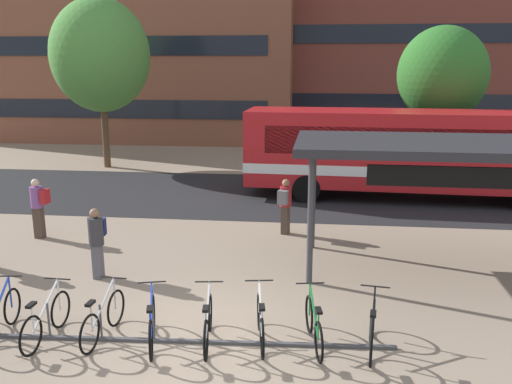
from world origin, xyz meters
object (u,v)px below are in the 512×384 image
(commuter_red_pack_2, at_px, (38,204))
(transit_shelter, at_px, (455,150))
(parked_bicycle_white_3, at_px, (46,320))
(commuter_grey_pack_3, at_px, (285,203))
(parked_bicycle_blue_2, at_px, (0,317))
(street_tree_1, at_px, (442,75))
(commuter_navy_pack_0, at_px, (97,238))
(parked_bicycle_blue_5, at_px, (152,325))
(parked_bicycle_silver_6, at_px, (208,324))
(parked_bicycle_black_9, at_px, (373,330))
(parked_bicycle_silver_4, at_px, (103,319))
(parked_bicycle_green_8, at_px, (314,326))
(city_bus, at_px, (414,151))
(street_tree_0, at_px, (100,55))
(parked_bicycle_white_7, at_px, (261,323))

(commuter_red_pack_2, bearing_deg, transit_shelter, 176.97)
(parked_bicycle_white_3, relative_size, transit_shelter, 0.24)
(transit_shelter, xyz_separation_m, commuter_grey_pack_3, (-4.01, 2.39, -2.01))
(parked_bicycle_blue_2, bearing_deg, commuter_red_pack_2, 13.96)
(parked_bicycle_blue_2, distance_m, street_tree_1, 18.43)
(commuter_navy_pack_0, distance_m, commuter_red_pack_2, 3.79)
(commuter_navy_pack_0, bearing_deg, parked_bicycle_blue_5, 33.72)
(parked_bicycle_white_3, height_order, parked_bicycle_silver_6, same)
(parked_bicycle_blue_2, bearing_deg, parked_bicycle_black_9, -94.71)
(parked_bicycle_silver_6, distance_m, commuter_red_pack_2, 7.97)
(parked_bicycle_silver_4, xyz_separation_m, parked_bicycle_blue_5, (0.94, -0.11, 0.00))
(parked_bicycle_white_3, distance_m, commuter_navy_pack_0, 2.98)
(parked_bicycle_silver_6, height_order, street_tree_1, street_tree_1)
(parked_bicycle_blue_5, height_order, commuter_red_pack_2, commuter_red_pack_2)
(parked_bicycle_blue_2, bearing_deg, parked_bicycle_silver_4, -92.67)
(parked_bicycle_green_8, bearing_deg, parked_bicycle_silver_4, 82.35)
(parked_bicycle_green_8, distance_m, commuter_navy_pack_0, 5.66)
(city_bus, xyz_separation_m, parked_bicycle_green_8, (-3.52, -10.99, -1.39))
(parked_bicycle_silver_4, distance_m, transit_shelter, 8.42)
(parked_bicycle_blue_2, distance_m, transit_shelter, 10.10)
(parked_bicycle_blue_5, distance_m, commuter_red_pack_2, 7.37)
(city_bus, xyz_separation_m, parked_bicycle_blue_5, (-6.37, -11.26, -1.39))
(parked_bicycle_black_9, height_order, street_tree_0, street_tree_0)
(commuter_red_pack_2, height_order, street_tree_0, street_tree_0)
(parked_bicycle_white_7, xyz_separation_m, commuter_red_pack_2, (-6.84, 5.15, 0.61))
(parked_bicycle_black_9, distance_m, street_tree_1, 15.28)
(parked_bicycle_white_3, bearing_deg, transit_shelter, -59.83)
(street_tree_1, bearing_deg, street_tree_0, 174.30)
(commuter_navy_pack_0, bearing_deg, transit_shelter, 95.81)
(parked_bicycle_black_9, bearing_deg, transit_shelter, -20.82)
(parked_bicycle_silver_6, xyz_separation_m, street_tree_0, (-8.06, 15.80, 4.81))
(parked_bicycle_white_7, height_order, commuter_grey_pack_3, commuter_grey_pack_3)
(street_tree_1, bearing_deg, commuter_grey_pack_3, -126.68)
(parked_bicycle_white_3, height_order, commuter_grey_pack_3, commuter_grey_pack_3)
(city_bus, height_order, street_tree_1, street_tree_1)
(transit_shelter, relative_size, street_tree_0, 0.94)
(parked_bicycle_green_8, bearing_deg, parked_bicycle_white_3, 83.90)
(parked_bicycle_blue_2, xyz_separation_m, parked_bicycle_blue_5, (2.83, 0.03, 0.00))
(parked_bicycle_green_8, bearing_deg, parked_bicycle_black_9, -101.02)
(parked_bicycle_white_3, distance_m, parked_bicycle_black_9, 5.80)
(parked_bicycle_white_7, distance_m, parked_bicycle_black_9, 1.96)
(transit_shelter, height_order, street_tree_0, street_tree_0)
(parked_bicycle_white_7, distance_m, commuter_grey_pack_3, 6.30)
(parked_bicycle_blue_5, bearing_deg, transit_shelter, -69.97)
(parked_bicycle_white_7, bearing_deg, street_tree_1, -31.84)
(parked_bicycle_white_3, bearing_deg, parked_bicycle_silver_6, -84.34)
(commuter_navy_pack_0, bearing_deg, commuter_red_pack_2, -136.12)
(commuter_red_pack_2, bearing_deg, parked_bicycle_silver_6, 141.69)
(transit_shelter, xyz_separation_m, street_tree_1, (1.86, 10.27, 1.46))
(commuter_navy_pack_0, relative_size, street_tree_0, 0.21)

